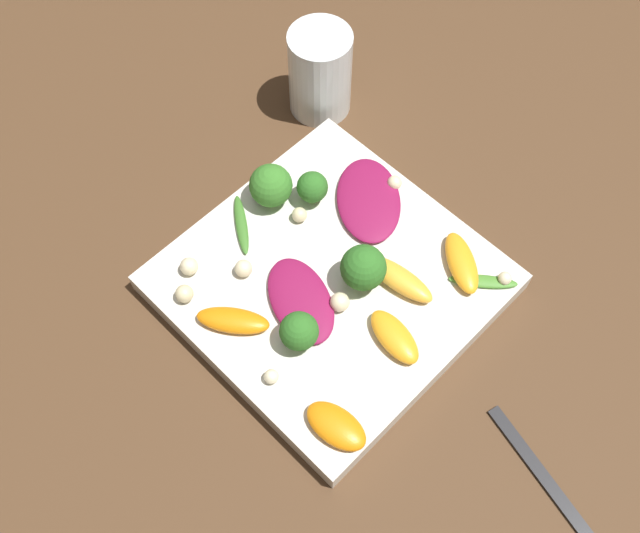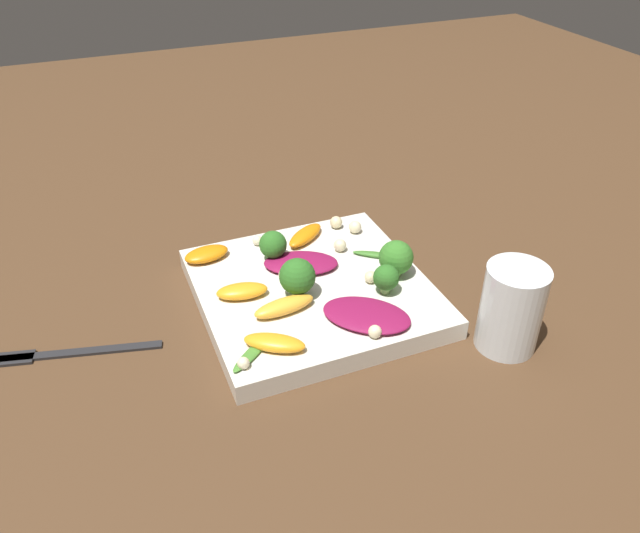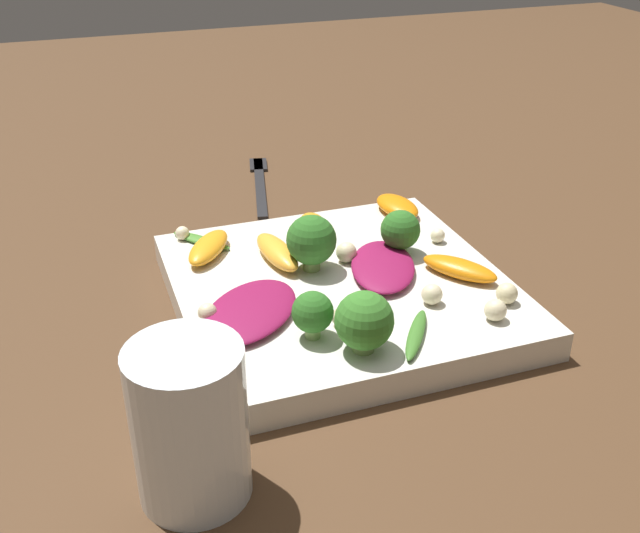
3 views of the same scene
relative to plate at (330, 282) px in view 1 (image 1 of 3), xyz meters
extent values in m
plane|color=#4C331E|center=(0.00, 0.00, -0.01)|extent=(2.40, 2.40, 0.00)
cube|color=silver|center=(0.00, 0.00, 0.00)|extent=(0.27, 0.27, 0.02)
cylinder|color=white|center=(-0.17, 0.16, 0.04)|extent=(0.07, 0.07, 0.10)
cube|color=#262628|center=(0.27, -0.01, -0.01)|extent=(0.17, 0.05, 0.01)
ellipsoid|color=maroon|center=(-0.03, 0.09, 0.02)|extent=(0.12, 0.11, 0.01)
ellipsoid|color=maroon|center=(0.00, -0.04, 0.02)|extent=(0.11, 0.08, 0.01)
ellipsoid|color=orange|center=(0.11, -0.10, 0.02)|extent=(0.06, 0.04, 0.02)
ellipsoid|color=orange|center=(0.09, -0.01, 0.02)|extent=(0.06, 0.04, 0.02)
ellipsoid|color=orange|center=(-0.03, -0.10, 0.02)|extent=(0.07, 0.06, 0.01)
ellipsoid|color=orange|center=(0.08, 0.09, 0.02)|extent=(0.07, 0.06, 0.02)
ellipsoid|color=#FCAD33|center=(0.05, 0.04, 0.02)|extent=(0.08, 0.03, 0.02)
cylinder|color=#7A9E51|center=(-0.10, 0.02, 0.02)|extent=(0.02, 0.02, 0.01)
sphere|color=#387A28|center=(-0.10, 0.02, 0.04)|extent=(0.04, 0.04, 0.04)
cylinder|color=#7A9E51|center=(0.02, 0.02, 0.02)|extent=(0.02, 0.02, 0.02)
sphere|color=#2D6B23|center=(0.02, 0.02, 0.04)|extent=(0.04, 0.04, 0.04)
cylinder|color=#84AD5B|center=(0.03, -0.07, 0.02)|extent=(0.01, 0.01, 0.01)
sphere|color=#2D6B23|center=(0.03, -0.07, 0.04)|extent=(0.04, 0.04, 0.04)
cylinder|color=#84AD5B|center=(-0.07, 0.05, 0.02)|extent=(0.01, 0.01, 0.01)
sphere|color=#2D6B23|center=(-0.07, 0.05, 0.03)|extent=(0.03, 0.03, 0.03)
ellipsoid|color=#3D7528|center=(-0.10, -0.02, 0.02)|extent=(0.06, 0.05, 0.01)
ellipsoid|color=#47842D|center=(0.11, 0.10, 0.02)|extent=(0.06, 0.05, 0.01)
sphere|color=beige|center=(0.03, -0.11, 0.02)|extent=(0.01, 0.01, 0.01)
sphere|color=beige|center=(-0.08, -0.11, 0.02)|extent=(0.02, 0.02, 0.02)
sphere|color=beige|center=(-0.10, -0.09, 0.02)|extent=(0.02, 0.02, 0.02)
sphere|color=beige|center=(0.12, 0.11, 0.02)|extent=(0.01, 0.01, 0.01)
sphere|color=beige|center=(-0.07, 0.02, 0.02)|extent=(0.02, 0.02, 0.02)
sphere|color=beige|center=(-0.06, -0.05, 0.02)|extent=(0.02, 0.02, 0.02)
sphere|color=beige|center=(-0.03, 0.12, 0.02)|extent=(0.01, 0.01, 0.01)
sphere|color=beige|center=(0.03, -0.02, 0.02)|extent=(0.02, 0.02, 0.02)
camera|label=1|loc=(0.23, -0.24, 0.63)|focal=42.00mm
camera|label=2|loc=(0.22, 0.57, 0.45)|focal=35.00mm
camera|label=3|loc=(-0.51, 0.20, 0.32)|focal=42.00mm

